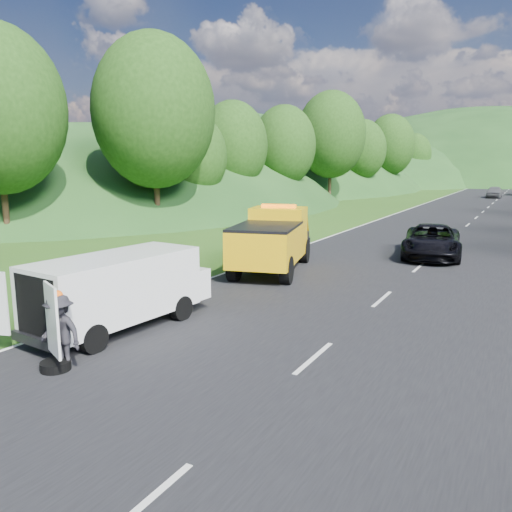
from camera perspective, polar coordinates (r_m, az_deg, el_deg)
The scene contains 12 objects.
ground at distance 15.11m, azimuth -1.04°, elevation -7.06°, with size 320.00×320.00×0.00m, color #38661E.
road_surface at distance 52.81m, azimuth 24.51°, elevation 4.61°, with size 14.00×200.00×0.02m, color black.
tree_line_left at distance 77.19m, azimuth 9.29°, elevation 6.97°, with size 14.00×140.00×14.00m, color #2D591A, non-canonical shape.
tow_truck at distance 21.35m, azimuth 1.92°, elevation 1.88°, with size 3.94×6.86×2.78m.
white_van at distance 14.30m, azimuth -15.23°, elevation -3.49°, with size 3.24×6.11×2.11m.
woman at distance 16.88m, azimuth -8.49°, elevation -5.28°, with size 0.61×0.44×1.67m, color silver.
child at distance 16.44m, azimuth -9.74°, elevation -5.75°, with size 0.47×0.37×0.97m, color tan.
worker at distance 12.28m, azimuth -21.20°, elevation -12.03°, with size 1.12×0.64×1.73m, color black.
suitcase at distance 17.83m, azimuth -14.87°, elevation -3.70°, with size 0.36×0.20×0.59m, color #5D5D46.
spare_tire at distance 12.28m, azimuth -21.89°, elevation -12.07°, with size 0.67×0.67×0.20m, color black.
passing_suv at distance 26.17m, azimuth 19.35°, elevation -0.14°, with size 2.64×5.72×1.59m, color black.
dist_car_a at distance 75.42m, azimuth 25.54°, elevation 6.01°, with size 1.87×4.66×1.59m, color #4E4E53.
Camera 1 is at (7.26, -12.44, 4.55)m, focal length 35.00 mm.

